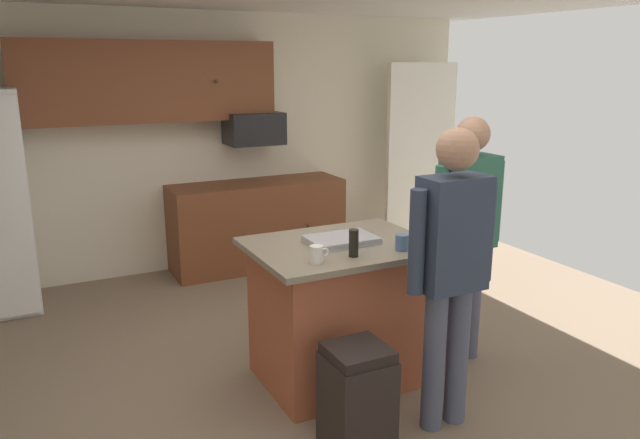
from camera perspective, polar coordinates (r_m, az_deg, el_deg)
floor at (r=4.27m, az=-1.26°, el=-15.01°), size 7.04×7.04×0.00m
back_wall at (r=6.41m, az=-12.17°, el=6.98°), size 6.40×0.10×2.60m
french_door_window_panel at (r=7.19m, az=9.36°, el=6.29°), size 0.90×0.06×2.00m
cabinet_run_upper at (r=6.08m, az=-15.73°, el=12.30°), size 2.40×0.38×0.75m
cabinet_run_lower at (r=6.45m, az=-5.89°, el=-0.42°), size 1.80×0.63×0.90m
microwave_over_range at (r=6.29m, az=-6.20°, el=8.46°), size 0.56×0.40×0.32m
kitchen_island at (r=4.13m, az=1.88°, el=-8.55°), size 1.17×0.91×0.96m
person_host_foreground at (r=4.34m, az=13.60°, el=-0.37°), size 0.57×0.23×1.75m
person_guest_by_door at (r=3.50m, az=12.16°, el=-3.72°), size 0.57×0.23×1.77m
mug_blue_stoneware at (r=3.58m, az=-0.32°, el=-3.27°), size 0.12×0.08×0.11m
mug_ceramic_white at (r=3.86m, az=7.67°, el=-2.12°), size 0.13×0.08×0.10m
tumbler_amber at (r=3.69m, az=3.16°, el=-2.21°), size 0.06×0.06×0.17m
serving_tray at (r=3.98m, az=2.00°, el=-1.92°), size 0.44×0.30×0.04m
trash_bin at (r=3.52m, az=3.47°, el=-16.32°), size 0.34×0.34×0.61m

